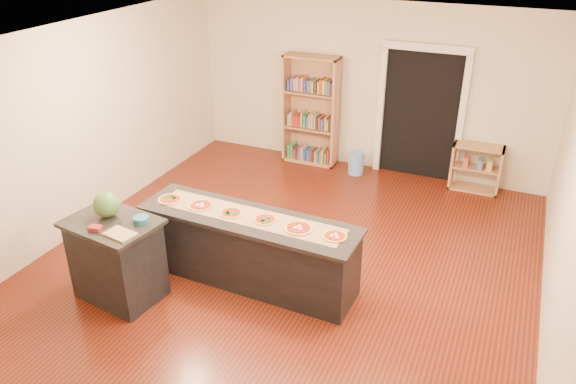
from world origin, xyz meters
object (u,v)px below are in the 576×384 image
at_px(bookshelf, 311,111).
at_px(waste_bin, 356,163).
at_px(kitchen_island, 249,249).
at_px(watermelon, 106,204).
at_px(side_counter, 117,259).
at_px(low_shelf, 476,168).

height_order(bookshelf, waste_bin, bookshelf).
xyz_separation_m(kitchen_island, watermelon, (-1.34, -0.77, 0.69)).
xyz_separation_m(kitchen_island, side_counter, (-1.24, -0.86, 0.06)).
relative_size(side_counter, low_shelf, 1.31).
relative_size(bookshelf, low_shelf, 2.48).
distance_m(side_counter, watermelon, 0.65).
bearing_deg(kitchen_island, side_counter, -143.35).
bearing_deg(side_counter, waste_bin, 79.27).
bearing_deg(side_counter, watermelon, 149.91).
xyz_separation_m(bookshelf, low_shelf, (2.82, 0.00, -0.56)).
bearing_deg(kitchen_island, waste_bin, 87.77).
bearing_deg(waste_bin, low_shelf, 4.96).
xyz_separation_m(side_counter, bookshelf, (0.58, 4.49, 0.45)).
bearing_deg(bookshelf, side_counter, -97.32).
relative_size(bookshelf, waste_bin, 4.99).
bearing_deg(waste_bin, side_counter, -108.91).
bearing_deg(bookshelf, watermelon, -98.84).
bearing_deg(low_shelf, waste_bin, -175.04).
height_order(kitchen_island, side_counter, side_counter).
relative_size(side_counter, watermelon, 3.44).
height_order(side_counter, watermelon, watermelon).
distance_m(bookshelf, watermelon, 4.46).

